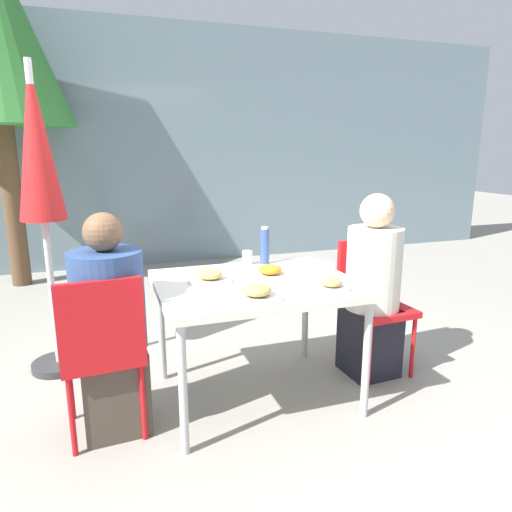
# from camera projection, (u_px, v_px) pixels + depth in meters

# --- Properties ---
(ground_plane) EXTENTS (24.00, 24.00, 0.00)m
(ground_plane) POSITION_uv_depth(u_px,v_px,m) (256.00, 395.00, 2.80)
(ground_plane) COLOR gray
(building_facade) EXTENTS (10.00, 0.20, 3.00)m
(building_facade) POSITION_uv_depth(u_px,v_px,m) (164.00, 147.00, 5.85)
(building_facade) COLOR slate
(building_facade) RESTS_ON ground
(dining_table) EXTENTS (1.13, 0.92, 0.73)m
(dining_table) POSITION_uv_depth(u_px,v_px,m) (256.00, 291.00, 2.64)
(dining_table) COLOR silver
(dining_table) RESTS_ON ground
(chair_left) EXTENTS (0.43, 0.43, 0.88)m
(chair_left) POSITION_uv_depth(u_px,v_px,m) (102.00, 345.00, 2.28)
(chair_left) COLOR red
(chair_left) RESTS_ON ground
(person_left) EXTENTS (0.37, 0.37, 1.17)m
(person_left) POSITION_uv_depth(u_px,v_px,m) (111.00, 332.00, 2.36)
(person_left) COLOR #473D33
(person_left) RESTS_ON ground
(chair_right) EXTENTS (0.42, 0.42, 0.88)m
(chair_right) POSITION_uv_depth(u_px,v_px,m) (371.00, 294.00, 3.07)
(chair_right) COLOR red
(chair_right) RESTS_ON ground
(person_right) EXTENTS (0.35, 0.35, 1.21)m
(person_right) POSITION_uv_depth(u_px,v_px,m) (372.00, 292.00, 2.97)
(person_right) COLOR black
(person_right) RESTS_ON ground
(closed_umbrella) EXTENTS (0.36, 0.36, 2.00)m
(closed_umbrella) POSITION_uv_depth(u_px,v_px,m) (38.00, 163.00, 2.84)
(closed_umbrella) COLOR #333333
(closed_umbrella) RESTS_ON ground
(plate_0) EXTENTS (0.22, 0.22, 0.06)m
(plate_0) POSITION_uv_depth(u_px,v_px,m) (331.00, 285.00, 2.48)
(plate_0) COLOR white
(plate_0) RESTS_ON dining_table
(plate_1) EXTENTS (0.25, 0.25, 0.07)m
(plate_1) POSITION_uv_depth(u_px,v_px,m) (270.00, 272.00, 2.73)
(plate_1) COLOR white
(plate_1) RESTS_ON dining_table
(plate_2) EXTENTS (0.28, 0.28, 0.07)m
(plate_2) POSITION_uv_depth(u_px,v_px,m) (257.00, 293.00, 2.32)
(plate_2) COLOR white
(plate_2) RESTS_ON dining_table
(plate_3) EXTENTS (0.26, 0.26, 0.07)m
(plate_3) POSITION_uv_depth(u_px,v_px,m) (210.00, 277.00, 2.62)
(plate_3) COLOR white
(plate_3) RESTS_ON dining_table
(bottle) EXTENTS (0.06, 0.06, 0.25)m
(bottle) POSITION_uv_depth(u_px,v_px,m) (265.00, 246.00, 3.01)
(bottle) COLOR #334C8E
(bottle) RESTS_ON dining_table
(drinking_cup) EXTENTS (0.07, 0.07, 0.09)m
(drinking_cup) POSITION_uv_depth(u_px,v_px,m) (247.00, 258.00, 3.01)
(drinking_cup) COLOR silver
(drinking_cup) RESTS_ON dining_table
(salad_bowl) EXTENTS (0.15, 0.15, 0.05)m
(salad_bowl) POSITION_uv_depth(u_px,v_px,m) (322.00, 267.00, 2.85)
(salad_bowl) COLOR white
(salad_bowl) RESTS_ON dining_table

